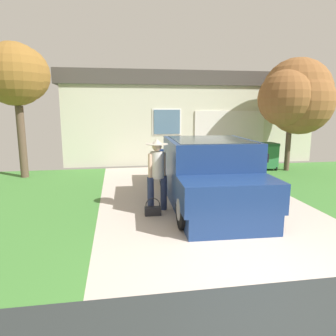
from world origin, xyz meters
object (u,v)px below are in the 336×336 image
at_px(person_with_hat, 157,171).
at_px(handbag, 153,210).
at_px(neighbor_tree, 17,75).
at_px(wheeled_trash_bin, 268,155).
at_px(front_yard_tree, 296,97).
at_px(house_with_garage, 183,117).
at_px(pickup_truck, 207,175).

height_order(person_with_hat, handbag, person_with_hat).
distance_m(neighbor_tree, wheeled_trash_bin, 9.60).
xyz_separation_m(person_with_hat, front_yard_tree, (5.83, 4.09, 1.83)).
bearing_deg(house_with_garage, wheeled_trash_bin, -58.01).
bearing_deg(handbag, front_yard_tree, 36.34).
xyz_separation_m(person_with_hat, house_with_garage, (2.40, 8.53, 1.02)).
xyz_separation_m(handbag, house_with_garage, (2.54, 8.83, 1.88)).
distance_m(pickup_truck, person_with_hat, 1.38).
bearing_deg(front_yard_tree, pickup_truck, -140.30).
bearing_deg(house_with_garage, front_yard_tree, -52.31).
bearing_deg(person_with_hat, front_yard_tree, 10.98).
xyz_separation_m(front_yard_tree, wheeled_trash_bin, (-0.84, 0.29, -2.23)).
bearing_deg(handbag, house_with_garage, 73.95).
height_order(person_with_hat, front_yard_tree, front_yard_tree).
relative_size(handbag, house_with_garage, 0.04).
bearing_deg(wheeled_trash_bin, front_yard_tree, -18.91).
bearing_deg(house_with_garage, handbag, -106.05).
bearing_deg(wheeled_trash_bin, pickup_truck, -132.35).
bearing_deg(pickup_truck, house_with_garage, -95.54).
height_order(handbag, front_yard_tree, front_yard_tree).
bearing_deg(handbag, person_with_hat, 64.78).
height_order(front_yard_tree, wheeled_trash_bin, front_yard_tree).
bearing_deg(person_with_hat, pickup_truck, -9.25).
relative_size(house_with_garage, front_yard_tree, 2.66).
bearing_deg(front_yard_tree, handbag, -143.66).
relative_size(person_with_hat, handbag, 4.24).
xyz_separation_m(pickup_truck, person_with_hat, (-1.32, -0.35, 0.22)).
height_order(person_with_hat, neighbor_tree, neighbor_tree).
bearing_deg(handbag, neighbor_tree, 129.74).
distance_m(person_with_hat, house_with_garage, 8.92).
xyz_separation_m(person_with_hat, handbag, (-0.14, -0.30, -0.86)).
distance_m(house_with_garage, wheeled_trash_bin, 5.10).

